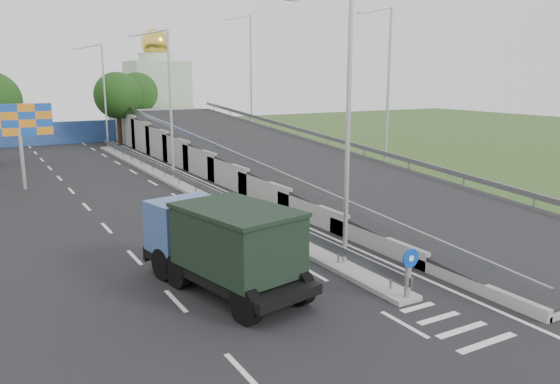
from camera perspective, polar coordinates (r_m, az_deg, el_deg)
ground at (r=17.17m, az=18.19°, el=-13.50°), size 160.00×160.00×0.00m
road_surface at (r=32.23m, az=-13.12°, el=-1.21°), size 26.00×90.00×0.04m
median at (r=36.83m, az=-10.48°, el=0.72°), size 1.00×44.00×0.20m
overpass_ramp at (r=39.61m, az=-0.27°, el=4.13°), size 10.00×50.00×3.50m
median_guardrail at (r=36.71m, az=-10.52°, el=1.71°), size 0.09×44.00×0.71m
sign_bollard at (r=18.16m, az=13.30°, el=-8.24°), size 0.64×0.23×1.67m
lamp_post_near at (r=20.12m, az=6.72°, el=7.93°), size 2.74×0.18×10.08m
lamp_post_mid at (r=38.09m, az=-11.67°, el=9.70°), size 2.74×0.18×10.08m
lamp_post_far at (r=57.42m, az=-18.06°, el=10.09°), size 2.74×0.18×10.08m
blue_wall at (r=62.93m, az=-22.60°, el=5.67°), size 30.00×0.50×2.40m
church at (r=73.49m, az=-12.69°, el=10.31°), size 7.00×7.00×13.80m
billboard at (r=38.37m, az=-25.63°, el=6.35°), size 4.00×0.24×5.50m
tree_median_far at (r=59.80m, az=-16.63°, el=9.63°), size 4.80×4.80×7.60m
tree_ramp_far at (r=67.57m, az=-14.69°, el=9.97°), size 4.80×4.80×7.60m
dump_truck at (r=18.72m, az=-6.09°, el=-5.23°), size 3.84×7.29×3.05m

